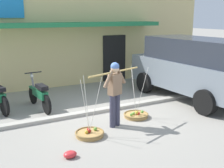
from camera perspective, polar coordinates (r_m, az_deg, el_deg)
name	(u,v)px	position (r m, az deg, el deg)	size (l,w,h in m)	color
ground_plane	(113,119)	(8.08, 0.16, -6.99)	(90.00, 90.00, 0.00)	gray
sidewalk_curb	(102,110)	(8.65, -2.06, -5.24)	(20.00, 0.24, 0.10)	#AEA89C
fruit_vendor	(115,90)	(7.28, 0.57, -1.21)	(1.71, 0.61, 1.70)	#38384C
fruit_basket_left_side	(90,133)	(6.98, -4.49, -9.79)	(0.71, 0.71, 1.45)	#B2894C
fruit_basket_right_side	(136,115)	(8.20, 4.83, -6.17)	(0.71, 0.71, 1.45)	#B2894C
motorcycle_second_in_row	(39,95)	(9.08, -14.30, -2.08)	(0.54, 1.82, 1.09)	black
parked_truck	(194,66)	(10.19, 16.11, 3.38)	(2.29, 4.87, 2.10)	slate
storefront_building	(53,31)	(14.09, -11.68, 10.28)	(13.00, 6.00, 4.20)	#DBC684
plastic_litter_bag	(70,154)	(6.06, -8.38, -13.75)	(0.28, 0.22, 0.14)	red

